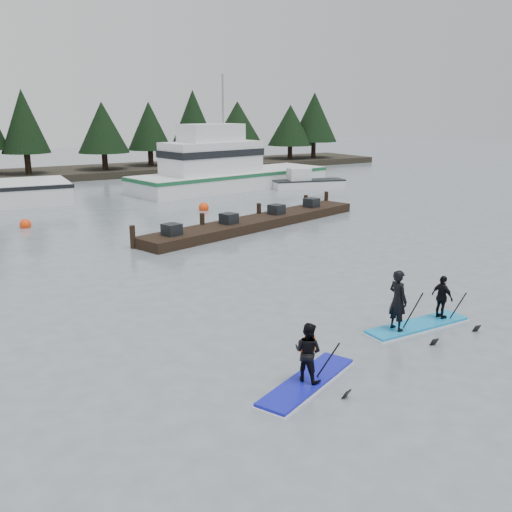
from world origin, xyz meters
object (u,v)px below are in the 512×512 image
fishing_boat_medium (227,179)px  paddleboard_duo (417,307)px  paddleboard_solo (308,363)px  floating_dock (257,222)px

fishing_boat_medium → paddleboard_duo: fishing_boat_medium is taller
paddleboard_duo → paddleboard_solo: bearing=-165.0°
fishing_boat_medium → floating_dock: size_ratio=1.18×
fishing_boat_medium → paddleboard_solo: fishing_boat_medium is taller
fishing_boat_medium → paddleboard_duo: (-9.27, -27.40, -0.05)m
paddleboard_solo → paddleboard_duo: 4.65m
paddleboard_solo → paddleboard_duo: size_ratio=0.96×
paddleboard_solo → floating_dock: bearing=38.4°
floating_dock → paddleboard_solo: size_ratio=4.53×
floating_dock → paddleboard_solo: 17.13m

